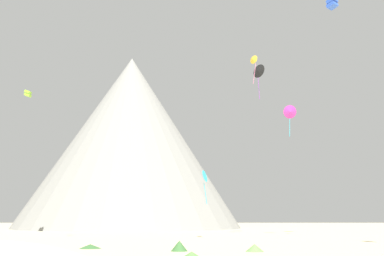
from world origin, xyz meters
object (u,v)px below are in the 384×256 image
at_px(bush_ridge_crest, 179,246).
at_px(bush_low_patch, 254,248).
at_px(bush_mid_center, 90,246).
at_px(kite_lime_mid, 28,94).
at_px(bush_near_left, 23,249).
at_px(kite_blue_high, 332,3).
at_px(kite_black_high, 258,71).
at_px(rock_massif, 132,147).
at_px(kite_magenta_mid, 290,112).
at_px(bush_near_right, 34,256).
at_px(kite_gold_high, 253,60).
at_px(kite_cyan_low, 204,177).

bearing_deg(bush_ridge_crest, bush_low_patch, -3.64).
bearing_deg(bush_low_patch, bush_mid_center, 165.21).
relative_size(bush_ridge_crest, kite_lime_mid, 1.17).
xyz_separation_m(bush_near_left, kite_blue_high, (37.90, 29.35, 36.94)).
bearing_deg(kite_black_high, bush_mid_center, -73.92).
relative_size(bush_mid_center, kite_lime_mid, 1.63).
distance_m(bush_ridge_crest, rock_massif, 87.66).
bearing_deg(bush_low_patch, kite_lime_mid, 131.14).
height_order(bush_low_patch, kite_lime_mid, kite_lime_mid).
xyz_separation_m(bush_mid_center, kite_magenta_mid, (26.58, 30.51, 20.16)).
bearing_deg(bush_near_right, bush_ridge_crest, 49.58).
relative_size(bush_ridge_crest, kite_gold_high, 0.31).
distance_m(bush_low_patch, kite_gold_high, 45.50).
height_order(rock_massif, kite_lime_mid, rock_massif).
xyz_separation_m(bush_low_patch, rock_massif, (-21.90, 84.18, 21.18)).
height_order(bush_low_patch, bush_mid_center, bush_low_patch).
xyz_separation_m(bush_near_left, kite_lime_mid, (-14.93, 41.23, 24.85)).
distance_m(kite_blue_high, kite_cyan_low, 35.56).
bearing_deg(kite_cyan_low, kite_magenta_mid, 141.88).
bearing_deg(kite_black_high, bush_ridge_crest, -60.58).
xyz_separation_m(bush_mid_center, bush_ridge_crest, (8.88, -3.71, 0.27)).
relative_size(bush_low_patch, rock_massif, 0.02).
bearing_deg(kite_lime_mid, kite_black_high, 92.25).
relative_size(bush_low_patch, kite_magenta_mid, 0.31).
distance_m(bush_near_right, kite_cyan_low, 39.42).
distance_m(bush_low_patch, kite_black_high, 49.11).
height_order(kite_blue_high, kite_cyan_low, kite_blue_high).
distance_m(kite_gold_high, kite_magenta_mid, 10.92).
xyz_separation_m(bush_near_right, kite_black_high, (22.82, 50.24, 28.50)).
bearing_deg(bush_ridge_crest, bush_mid_center, 157.32).
distance_m(rock_massif, kite_magenta_mid, 59.41).
distance_m(bush_near_left, bush_ridge_crest, 13.93).
distance_m(bush_ridge_crest, kite_magenta_mid, 43.36).
relative_size(bush_near_right, kite_magenta_mid, 0.51).
bearing_deg(kite_black_high, kite_blue_high, 4.02).
bearing_deg(kite_cyan_low, bush_ridge_crest, 13.76).
height_order(bush_near_right, kite_blue_high, kite_blue_high).
height_order(kite_magenta_mid, kite_cyan_low, kite_magenta_mid).
bearing_deg(bush_ridge_crest, kite_magenta_mid, 62.65).
relative_size(rock_massif, kite_lime_mid, 61.90).
relative_size(bush_near_right, bush_near_left, 1.07).
bearing_deg(kite_magenta_mid, kite_lime_mid, 164.99).
xyz_separation_m(bush_mid_center, kite_lime_mid, (-19.96, 36.65, 24.92)).
height_order(kite_magenta_mid, kite_black_high, kite_black_high).
height_order(bush_low_patch, kite_magenta_mid, kite_magenta_mid).
bearing_deg(kite_black_high, bush_near_left, -76.11).
distance_m(bush_mid_center, kite_lime_mid, 48.61).
bearing_deg(bush_low_patch, rock_massif, 104.58).
distance_m(rock_massif, kite_black_high, 53.51).
distance_m(rock_massif, kite_cyan_low, 62.61).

